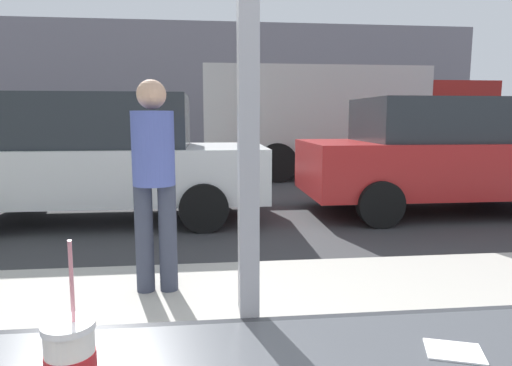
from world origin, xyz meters
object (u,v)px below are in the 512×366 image
soda_cup_right (71,362)px  pedestrian (154,173)px  parked_car_white (103,158)px  parked_car_red (440,155)px  box_truck (340,117)px

soda_cup_right → pedestrian: (-0.16, 2.66, 0.02)m
soda_cup_right → pedestrian: pedestrian is taller
parked_car_white → pedestrian: bearing=-70.9°
parked_car_red → box_truck: box_truck is taller
soda_cup_right → box_truck: size_ratio=0.04×
box_truck → pedestrian: (-3.80, -7.76, -0.44)m
soda_cup_right → parked_car_white: 5.94m
soda_cup_right → parked_car_red: parked_car_red is taller
pedestrian → parked_car_red: bearing=38.1°
parked_car_white → box_truck: box_truck is taller
parked_car_red → soda_cup_right: bearing=-123.6°
parked_car_red → parked_car_white: bearing=180.0°
soda_cup_right → pedestrian: size_ratio=0.19×
parked_car_white → pedestrian: size_ratio=2.86×
parked_car_white → parked_car_red: parked_car_white is taller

